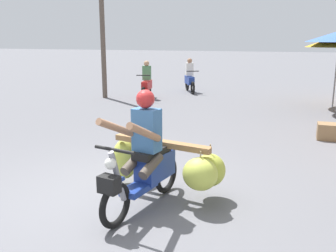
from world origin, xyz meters
TOP-DOWN VIEW (x-y plane):
  - ground_plane at (0.00, 0.00)m, footprint 120.00×120.00m
  - motorbike_main_loaded at (0.70, 0.30)m, footprint 1.78×1.88m
  - motorbike_distant_ahead_left at (-2.84, 8.52)m, footprint 0.56×1.61m
  - motorbike_distant_ahead_right at (-1.79, 10.67)m, footprint 0.88×1.47m
  - produce_crate at (3.23, 4.49)m, footprint 0.56×0.40m
  - utility_pole at (-4.42, 8.20)m, footprint 0.18×0.18m

SIDE VIEW (x-z plane):
  - ground_plane at x=0.00m, z-range 0.00..0.00m
  - produce_crate at x=3.23m, z-range 0.00..0.36m
  - motorbike_main_loaded at x=0.70m, z-range -0.25..1.33m
  - motorbike_distant_ahead_left at x=-2.84m, z-range -0.13..1.27m
  - motorbike_distant_ahead_right at x=-1.79m, z-range -0.13..1.27m
  - utility_pole at x=-4.42m, z-range 0.00..6.29m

